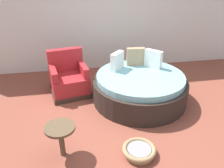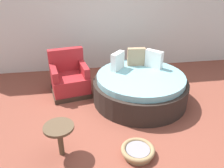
# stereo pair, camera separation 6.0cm
# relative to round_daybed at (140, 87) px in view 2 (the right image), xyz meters

# --- Properties ---
(ground_plane) EXTENTS (8.00, 8.00, 0.02)m
(ground_plane) POSITION_rel_round_daybed_xyz_m (-0.40, -0.68, -0.31)
(ground_plane) COLOR brown
(back_wall) EXTENTS (8.00, 0.12, 3.20)m
(back_wall) POSITION_rel_round_daybed_xyz_m (-0.40, 1.90, 1.30)
(back_wall) COLOR silver
(back_wall) RESTS_ON ground_plane
(round_daybed) EXTENTS (1.94, 1.94, 0.97)m
(round_daybed) POSITION_rel_round_daybed_xyz_m (0.00, 0.00, 0.00)
(round_daybed) COLOR #2D231E
(round_daybed) RESTS_ON ground_plane
(red_armchair) EXTENTS (0.93, 0.93, 0.94)m
(red_armchair) POSITION_rel_round_daybed_xyz_m (-1.45, 0.57, 0.04)
(red_armchair) COLOR #38281E
(red_armchair) RESTS_ON ground_plane
(pet_basket) EXTENTS (0.51, 0.51, 0.13)m
(pet_basket) POSITION_rel_round_daybed_xyz_m (-0.44, -1.54, -0.22)
(pet_basket) COLOR #9E7F56
(pet_basket) RESTS_ON ground_plane
(side_table) EXTENTS (0.44, 0.44, 0.52)m
(side_table) POSITION_rel_round_daybed_xyz_m (-1.57, -1.34, 0.13)
(side_table) COLOR brown
(side_table) RESTS_ON ground_plane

